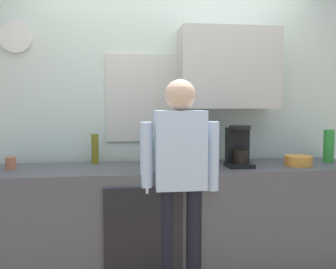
# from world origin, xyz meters

# --- Properties ---
(kitchen_counter) EXTENTS (3.02, 0.64, 0.93)m
(kitchen_counter) POSITION_xyz_m (0.00, 0.30, 0.46)
(kitchen_counter) COLOR #4C4C51
(kitchen_counter) RESTS_ON ground_plane
(dishwasher_panel) EXTENTS (0.56, 0.02, 0.84)m
(dishwasher_panel) POSITION_xyz_m (-0.27, -0.03, 0.42)
(dishwasher_panel) COLOR black
(dishwasher_panel) RESTS_ON ground_plane
(back_wall_assembly) EXTENTS (4.62, 0.42, 2.60)m
(back_wall_assembly) POSITION_xyz_m (0.06, 0.70, 1.36)
(back_wall_assembly) COLOR silver
(back_wall_assembly) RESTS_ON ground_plane
(coffee_maker) EXTENTS (0.20, 0.20, 0.33)m
(coffee_maker) POSITION_xyz_m (0.51, 0.24, 1.08)
(coffee_maker) COLOR black
(coffee_maker) RESTS_ON kitchen_counter
(bottle_clear_soda) EXTENTS (0.09, 0.09, 0.28)m
(bottle_clear_soda) POSITION_xyz_m (1.35, 0.36, 1.07)
(bottle_clear_soda) COLOR #2D8C33
(bottle_clear_soda) RESTS_ON kitchen_counter
(bottle_olive_oil) EXTENTS (0.06, 0.06, 0.25)m
(bottle_olive_oil) POSITION_xyz_m (-0.63, 0.53, 1.05)
(bottle_olive_oil) COLOR olive
(bottle_olive_oil) RESTS_ON kitchen_counter
(bottle_red_vinegar) EXTENTS (0.06, 0.06, 0.22)m
(bottle_red_vinegar) POSITION_xyz_m (0.55, 0.43, 1.04)
(bottle_red_vinegar) COLOR maroon
(bottle_red_vinegar) RESTS_ON kitchen_counter
(bottle_dark_sauce) EXTENTS (0.06, 0.06, 0.18)m
(bottle_dark_sauce) POSITION_xyz_m (0.05, 0.37, 1.02)
(bottle_dark_sauce) COLOR black
(bottle_dark_sauce) RESTS_ON kitchen_counter
(bottle_green_wine) EXTENTS (0.07, 0.07, 0.30)m
(bottle_green_wine) POSITION_xyz_m (0.25, 0.37, 1.08)
(bottle_green_wine) COLOR #195923
(bottle_green_wine) RESTS_ON kitchen_counter
(cup_terracotta_mug) EXTENTS (0.08, 0.08, 0.09)m
(cup_terracotta_mug) POSITION_xyz_m (-1.26, 0.35, 0.97)
(cup_terracotta_mug) COLOR #B26647
(cup_terracotta_mug) RESTS_ON kitchen_counter
(mixing_bowl) EXTENTS (0.22, 0.22, 0.08)m
(mixing_bowl) POSITION_xyz_m (1.01, 0.21, 0.97)
(mixing_bowl) COLOR orange
(mixing_bowl) RESTS_ON kitchen_counter
(potted_plant) EXTENTS (0.15, 0.15, 0.23)m
(potted_plant) POSITION_xyz_m (-0.17, 0.39, 1.06)
(potted_plant) COLOR #9E5638
(potted_plant) RESTS_ON kitchen_counter
(person_at_sink) EXTENTS (0.57, 0.22, 1.60)m
(person_at_sink) POSITION_xyz_m (0.00, 0.00, 0.95)
(person_at_sink) COLOR black
(person_at_sink) RESTS_ON ground_plane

